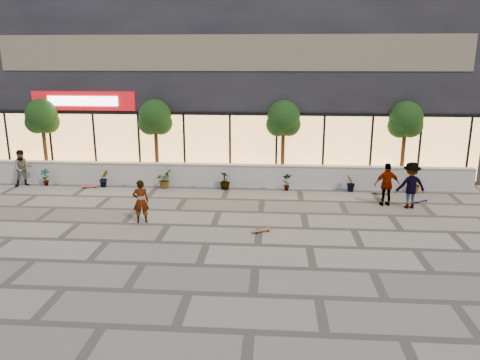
# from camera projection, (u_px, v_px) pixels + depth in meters

# --- Properties ---
(ground) EXTENTS (80.00, 80.00, 0.00)m
(ground) POSITION_uv_depth(u_px,v_px,m) (207.00, 244.00, 14.99)
(ground) COLOR #A29A8C
(ground) RESTS_ON ground
(planter_wall) EXTENTS (22.00, 0.42, 1.04)m
(planter_wall) POSITION_uv_depth(u_px,v_px,m) (228.00, 175.00, 21.61)
(planter_wall) COLOR silver
(planter_wall) RESTS_ON ground
(retail_building) EXTENTS (24.00, 9.17, 8.50)m
(retail_building) POSITION_uv_depth(u_px,v_px,m) (237.00, 86.00, 25.96)
(retail_building) COLOR black
(retail_building) RESTS_ON ground
(shrub_a) EXTENTS (0.43, 0.29, 0.81)m
(shrub_a) POSITION_uv_depth(u_px,v_px,m) (45.00, 177.00, 21.72)
(shrub_a) COLOR #163510
(shrub_a) RESTS_ON ground
(shrub_b) EXTENTS (0.57, 0.57, 0.81)m
(shrub_b) POSITION_uv_depth(u_px,v_px,m) (104.00, 178.00, 21.52)
(shrub_b) COLOR #163510
(shrub_b) RESTS_ON ground
(shrub_c) EXTENTS (0.68, 0.77, 0.81)m
(shrub_c) POSITION_uv_depth(u_px,v_px,m) (164.00, 179.00, 21.32)
(shrub_c) COLOR #163510
(shrub_c) RESTS_ON ground
(shrub_d) EXTENTS (0.64, 0.64, 0.81)m
(shrub_d) POSITION_uv_depth(u_px,v_px,m) (225.00, 181.00, 21.12)
(shrub_d) COLOR #163510
(shrub_d) RESTS_ON ground
(shrub_e) EXTENTS (0.46, 0.35, 0.81)m
(shrub_e) POSITION_uv_depth(u_px,v_px,m) (287.00, 182.00, 20.92)
(shrub_e) COLOR #163510
(shrub_e) RESTS_ON ground
(shrub_f) EXTENTS (0.55, 0.57, 0.81)m
(shrub_f) POSITION_uv_depth(u_px,v_px,m) (350.00, 183.00, 20.72)
(shrub_f) COLOR #163510
(shrub_f) RESTS_ON ground
(shrub_g) EXTENTS (0.77, 0.84, 0.81)m
(shrub_g) POSITION_uv_depth(u_px,v_px,m) (415.00, 184.00, 20.52)
(shrub_g) COLOR #163510
(shrub_g) RESTS_ON ground
(tree_west) EXTENTS (1.60, 1.50, 3.92)m
(tree_west) POSITION_uv_depth(u_px,v_px,m) (42.00, 118.00, 22.31)
(tree_west) COLOR #483619
(tree_west) RESTS_ON ground
(tree_midwest) EXTENTS (1.60, 1.50, 3.92)m
(tree_midwest) POSITION_uv_depth(u_px,v_px,m) (155.00, 119.00, 21.92)
(tree_midwest) COLOR #483619
(tree_midwest) RESTS_ON ground
(tree_mideast) EXTENTS (1.60, 1.50, 3.92)m
(tree_mideast) POSITION_uv_depth(u_px,v_px,m) (283.00, 121.00, 21.49)
(tree_mideast) COLOR #483619
(tree_mideast) RESTS_ON ground
(tree_east) EXTENTS (1.60, 1.50, 3.92)m
(tree_east) POSITION_uv_depth(u_px,v_px,m) (406.00, 122.00, 21.09)
(tree_east) COLOR #483619
(tree_east) RESTS_ON ground
(skater_center) EXTENTS (0.64, 0.49, 1.58)m
(skater_center) POSITION_uv_depth(u_px,v_px,m) (141.00, 201.00, 16.75)
(skater_center) COLOR white
(skater_center) RESTS_ON ground
(skater_left) EXTENTS (1.05, 0.99, 1.71)m
(skater_left) POSITION_uv_depth(u_px,v_px,m) (23.00, 168.00, 21.53)
(skater_left) COLOR tan
(skater_left) RESTS_ON ground
(skater_right_near) EXTENTS (1.08, 0.57, 1.75)m
(skater_right_near) POSITION_uv_depth(u_px,v_px,m) (387.00, 185.00, 18.66)
(skater_right_near) COLOR white
(skater_right_near) RESTS_ON ground
(skater_right_far) EXTENTS (1.29, 0.87, 1.85)m
(skater_right_far) POSITION_uv_depth(u_px,v_px,m) (411.00, 185.00, 18.36)
(skater_right_far) COLOR maroon
(skater_right_far) RESTS_ON ground
(skateboard_center) EXTENTS (0.71, 0.52, 0.09)m
(skateboard_center) POSITION_uv_depth(u_px,v_px,m) (261.00, 230.00, 15.95)
(skateboard_center) COLOR brown
(skateboard_center) RESTS_ON ground
(skateboard_left) EXTENTS (0.74, 0.35, 0.09)m
(skateboard_left) POSITION_uv_depth(u_px,v_px,m) (89.00, 186.00, 21.41)
(skateboard_left) COLOR #D54828
(skateboard_left) RESTS_ON ground
(skateboard_right_near) EXTENTS (0.76, 0.32, 0.09)m
(skateboard_right_near) POSITION_uv_depth(u_px,v_px,m) (381.00, 192.00, 20.43)
(skateboard_right_near) COLOR brown
(skateboard_right_near) RESTS_ON ground
(skateboard_right_far) EXTENTS (0.84, 0.65, 0.10)m
(skateboard_right_far) POSITION_uv_depth(u_px,v_px,m) (420.00, 200.00, 19.33)
(skateboard_right_far) COLOR #71549A
(skateboard_right_far) RESTS_ON ground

